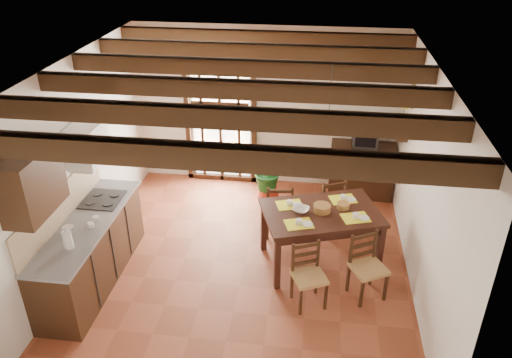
% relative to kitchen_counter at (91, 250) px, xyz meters
% --- Properties ---
extents(ground_plane, '(5.00, 5.00, 0.00)m').
position_rel_kitchen_counter_xyz_m(ground_plane, '(1.96, 0.60, -0.47)').
color(ground_plane, brown).
extents(room_shell, '(4.52, 5.02, 2.81)m').
position_rel_kitchen_counter_xyz_m(room_shell, '(1.96, 0.60, 1.34)').
color(room_shell, silver).
rests_on(room_shell, ground_plane).
extents(ceiling_beams, '(4.50, 4.34, 0.20)m').
position_rel_kitchen_counter_xyz_m(ceiling_beams, '(1.96, 0.60, 2.22)').
color(ceiling_beams, black).
rests_on(ceiling_beams, room_shell).
extents(french_door, '(1.26, 0.11, 2.32)m').
position_rel_kitchen_counter_xyz_m(french_door, '(1.16, 3.05, 0.70)').
color(french_door, white).
rests_on(french_door, ground_plane).
extents(kitchen_counter, '(0.64, 2.25, 1.38)m').
position_rel_kitchen_counter_xyz_m(kitchen_counter, '(0.00, 0.00, 0.00)').
color(kitchen_counter, '#311C0F').
rests_on(kitchen_counter, ground_plane).
extents(upper_cabinet, '(0.35, 0.80, 0.70)m').
position_rel_kitchen_counter_xyz_m(upper_cabinet, '(-0.12, -0.70, 1.38)').
color(upper_cabinet, '#311C0F').
rests_on(upper_cabinet, room_shell).
extents(range_hood, '(0.38, 0.60, 0.54)m').
position_rel_kitchen_counter_xyz_m(range_hood, '(-0.09, 0.55, 1.26)').
color(range_hood, white).
rests_on(range_hood, room_shell).
extents(counter_items, '(0.50, 1.43, 0.25)m').
position_rel_kitchen_counter_xyz_m(counter_items, '(0.00, 0.09, 0.49)').
color(counter_items, black).
rests_on(counter_items, kitchen_counter).
extents(dining_table, '(1.77, 1.43, 0.84)m').
position_rel_kitchen_counter_xyz_m(dining_table, '(2.97, 0.79, 0.25)').
color(dining_table, black).
rests_on(dining_table, ground_plane).
extents(chair_near_left, '(0.50, 0.49, 0.84)m').
position_rel_kitchen_counter_xyz_m(chair_near_left, '(2.86, -0.08, -0.21)').
color(chair_near_left, '#B3864B').
rests_on(chair_near_left, ground_plane).
extents(chair_near_right, '(0.54, 0.53, 0.88)m').
position_rel_kitchen_counter_xyz_m(chair_near_right, '(3.59, 0.16, -0.20)').
color(chair_near_right, '#B3864B').
rests_on(chair_near_right, ground_plane).
extents(chair_far_left, '(0.45, 0.44, 0.89)m').
position_rel_kitchen_counter_xyz_m(chair_far_left, '(2.36, 1.41, -0.19)').
color(chair_far_left, '#B3864B').
rests_on(chair_far_left, ground_plane).
extents(chair_far_right, '(0.55, 0.54, 0.91)m').
position_rel_kitchen_counter_xyz_m(chair_far_right, '(3.09, 1.66, -0.19)').
color(chair_far_right, '#B3864B').
rests_on(chair_far_right, ground_plane).
extents(table_setting, '(1.12, 0.75, 0.10)m').
position_rel_kitchen_counter_xyz_m(table_setting, '(2.97, 0.79, 0.48)').
color(table_setting, '#FAF827').
rests_on(table_setting, dining_table).
extents(table_bowl, '(0.26, 0.26, 0.05)m').
position_rel_kitchen_counter_xyz_m(table_bowl, '(2.70, 0.75, 0.39)').
color(table_bowl, white).
rests_on(table_bowl, dining_table).
extents(sideboard, '(1.11, 0.53, 0.92)m').
position_rel_kitchen_counter_xyz_m(sideboard, '(3.64, 2.83, -0.01)').
color(sideboard, '#311C0F').
rests_on(sideboard, ground_plane).
extents(crt_tv, '(0.42, 0.40, 0.35)m').
position_rel_kitchen_counter_xyz_m(crt_tv, '(3.64, 2.82, 0.64)').
color(crt_tv, black).
rests_on(crt_tv, sideboard).
extents(fuse_box, '(0.25, 0.03, 0.32)m').
position_rel_kitchen_counter_xyz_m(fuse_box, '(3.46, 3.08, 1.28)').
color(fuse_box, white).
rests_on(fuse_box, room_shell).
extents(plant_pot, '(0.39, 0.39, 0.24)m').
position_rel_kitchen_counter_xyz_m(plant_pot, '(2.08, 2.45, -0.36)').
color(plant_pot, '#9C2916').
rests_on(plant_pot, ground_plane).
extents(potted_plant, '(1.83, 1.63, 1.81)m').
position_rel_kitchen_counter_xyz_m(potted_plant, '(2.08, 2.45, 0.10)').
color(potted_plant, '#144C19').
rests_on(potted_plant, ground_plane).
extents(wall_shelf, '(0.20, 0.42, 0.20)m').
position_rel_kitchen_counter_xyz_m(wall_shelf, '(4.10, 2.20, 1.04)').
color(wall_shelf, '#311C0F').
rests_on(wall_shelf, room_shell).
extents(shelf_vase, '(0.15, 0.15, 0.15)m').
position_rel_kitchen_counter_xyz_m(shelf_vase, '(4.10, 2.20, 1.18)').
color(shelf_vase, '#B2BFB2').
rests_on(shelf_vase, wall_shelf).
extents(shelf_flowers, '(0.14, 0.14, 0.36)m').
position_rel_kitchen_counter_xyz_m(shelf_flowers, '(4.10, 2.20, 1.38)').
color(shelf_flowers, '#FAF827').
rests_on(shelf_flowers, shelf_vase).
extents(framed_picture, '(0.03, 0.32, 0.32)m').
position_rel_kitchen_counter_xyz_m(framed_picture, '(4.18, 2.20, 1.58)').
color(framed_picture, brown).
rests_on(framed_picture, room_shell).
extents(pendant_lamp, '(0.36, 0.36, 0.84)m').
position_rel_kitchen_counter_xyz_m(pendant_lamp, '(2.97, 0.89, 1.60)').
color(pendant_lamp, black).
rests_on(pendant_lamp, room_shell).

